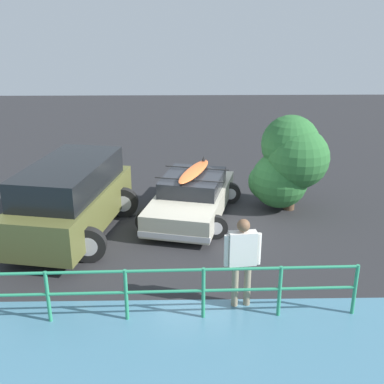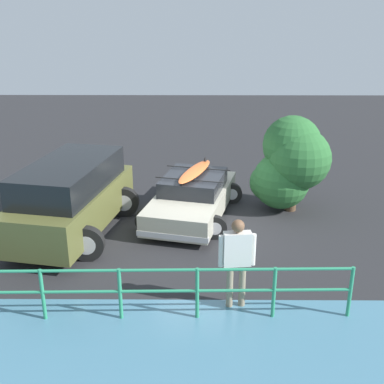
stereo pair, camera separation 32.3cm
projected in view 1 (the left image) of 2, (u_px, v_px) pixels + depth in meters
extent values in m
cube|color=#28282B|center=(201.00, 224.00, 13.14)|extent=(44.00, 44.00, 0.02)
cube|color=#B7B29E|center=(192.00, 201.00, 13.46)|extent=(2.70, 4.37, 0.58)
cube|color=#23262B|center=(193.00, 182.00, 13.44)|extent=(1.99, 2.27, 0.42)
cube|color=silver|center=(174.00, 237.00, 11.70)|extent=(1.79, 0.53, 0.14)
cube|color=silver|center=(205.00, 184.00, 15.34)|extent=(1.79, 0.53, 0.14)
cylinder|color=black|center=(216.00, 227.00, 12.18)|extent=(0.62, 0.18, 0.62)
cylinder|color=#B7B7BC|center=(216.00, 227.00, 12.18)|extent=(0.34, 0.19, 0.34)
cylinder|color=black|center=(147.00, 221.00, 12.55)|extent=(0.62, 0.18, 0.62)
cylinder|color=#B7B7BC|center=(147.00, 221.00, 12.55)|extent=(0.34, 0.19, 0.34)
cylinder|color=black|center=(230.00, 193.00, 14.48)|extent=(0.62, 0.18, 0.62)
cylinder|color=#B7B7BC|center=(230.00, 193.00, 14.48)|extent=(0.34, 0.19, 0.34)
cylinder|color=black|center=(172.00, 189.00, 14.85)|extent=(0.62, 0.18, 0.62)
cylinder|color=#B7B7BC|center=(172.00, 189.00, 14.85)|extent=(0.34, 0.19, 0.34)
cylinder|color=black|center=(189.00, 180.00, 12.86)|extent=(1.82, 0.47, 0.03)
cylinder|color=black|center=(197.00, 168.00, 13.84)|extent=(1.82, 0.47, 0.03)
ellipsoid|color=orange|center=(194.00, 171.00, 13.37)|extent=(1.18, 2.28, 0.09)
cone|color=black|center=(204.00, 158.00, 14.14)|extent=(0.10, 0.10, 0.14)
cube|color=brown|center=(72.00, 207.00, 12.27)|extent=(2.62, 4.71, 0.95)
cube|color=black|center=(69.00, 177.00, 11.98)|extent=(2.29, 3.72, 0.71)
cylinder|color=black|center=(103.00, 175.00, 14.38)|extent=(0.77, 0.32, 0.75)
cylinder|color=black|center=(88.00, 245.00, 11.00)|extent=(0.83, 0.22, 0.83)
cylinder|color=#B7B7BC|center=(88.00, 245.00, 11.00)|extent=(0.46, 0.23, 0.46)
cylinder|color=black|center=(13.00, 239.00, 11.30)|extent=(0.83, 0.22, 0.83)
cylinder|color=#B7B7BC|center=(13.00, 239.00, 11.30)|extent=(0.46, 0.23, 0.46)
cylinder|color=black|center=(123.00, 202.00, 13.47)|extent=(0.83, 0.22, 0.83)
cylinder|color=#B7B7BC|center=(123.00, 202.00, 13.47)|extent=(0.46, 0.23, 0.46)
cylinder|color=black|center=(61.00, 198.00, 13.76)|extent=(0.83, 0.22, 0.83)
cylinder|color=#B7B7BC|center=(61.00, 198.00, 13.76)|extent=(0.46, 0.23, 0.46)
cylinder|color=gray|center=(247.00, 284.00, 9.34)|extent=(0.13, 0.13, 0.90)
cylinder|color=gray|center=(235.00, 285.00, 9.31)|extent=(0.13, 0.13, 0.90)
cube|color=silver|center=(243.00, 248.00, 9.05)|extent=(0.54, 0.26, 0.68)
sphere|color=brown|center=(244.00, 225.00, 8.88)|extent=(0.24, 0.24, 0.24)
cylinder|color=silver|center=(259.00, 249.00, 9.10)|extent=(0.09, 0.09, 0.64)
cylinder|color=silver|center=(226.00, 251.00, 9.02)|extent=(0.09, 0.09, 0.64)
cylinder|color=#2D9366|center=(355.00, 290.00, 9.03)|extent=(0.07, 0.07, 1.04)
cylinder|color=#2D9366|center=(280.00, 291.00, 8.97)|extent=(0.07, 0.07, 1.04)
cylinder|color=#2D9366|center=(203.00, 293.00, 8.91)|extent=(0.07, 0.07, 1.04)
cylinder|color=#2D9366|center=(126.00, 295.00, 8.86)|extent=(0.07, 0.07, 1.04)
cylinder|color=#2D9366|center=(48.00, 297.00, 8.80)|extent=(0.07, 0.07, 1.04)
cylinder|color=#2D9366|center=(164.00, 271.00, 8.71)|extent=(7.14, 0.22, 0.06)
cylinder|color=#2D9366|center=(165.00, 292.00, 8.87)|extent=(7.14, 0.22, 0.06)
cylinder|color=brown|center=(289.00, 200.00, 14.02)|extent=(0.32, 0.32, 0.58)
sphere|color=#2D6B33|center=(298.00, 158.00, 13.44)|extent=(1.74, 1.74, 1.74)
sphere|color=#2D6B33|center=(290.00, 144.00, 13.58)|extent=(1.66, 1.66, 1.66)
sphere|color=#2D6B33|center=(303.00, 163.00, 13.80)|extent=(1.27, 1.27, 1.27)
sphere|color=#2D6B33|center=(267.00, 182.00, 13.92)|extent=(1.08, 1.08, 1.08)
sphere|color=#2D6B33|center=(280.00, 180.00, 13.79)|extent=(1.62, 1.62, 1.62)
sphere|color=#2D6B33|center=(287.00, 157.00, 13.74)|extent=(1.06, 1.06, 1.06)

